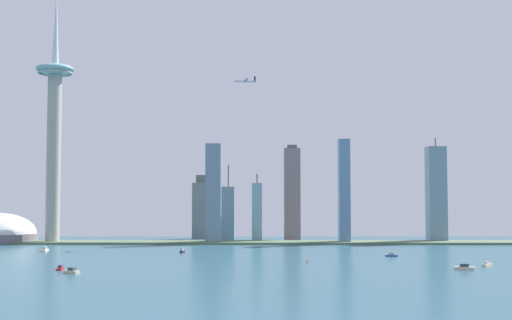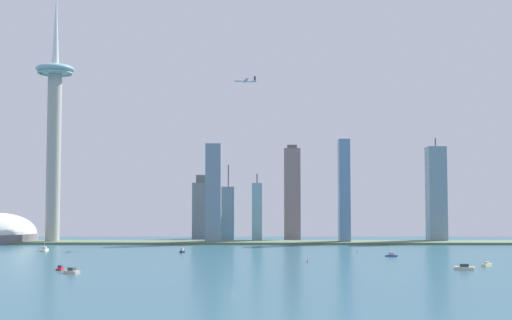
{
  "view_description": "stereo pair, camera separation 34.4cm",
  "coord_description": "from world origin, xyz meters",
  "px_view_note": "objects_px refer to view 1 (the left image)",
  "views": [
    {
      "loc": [
        16.36,
        -393.68,
        51.53
      ],
      "look_at": [
        8.68,
        435.46,
        101.75
      ],
      "focal_mm": 47.91,
      "sensor_mm": 36.0,
      "label": 1
    },
    {
      "loc": [
        16.71,
        -393.67,
        51.53
      ],
      "look_at": [
        8.68,
        435.46,
        101.75
      ],
      "focal_mm": 47.91,
      "sensor_mm": 36.0,
      "label": 2
    }
  ],
  "objects_px": {
    "boat_4": "(72,271)",
    "boat_5": "(60,268)",
    "skyscraper_0": "(436,194)",
    "skyscraper_4": "(202,209)",
    "channel_buoy_1": "(357,251)",
    "skyscraper_3": "(292,194)",
    "airplane": "(246,81)",
    "channel_buoy_2": "(310,250)",
    "skyscraper_2": "(228,213)",
    "skyscraper_6": "(344,191)",
    "channel_buoy_0": "(308,261)",
    "boat_1": "(465,268)",
    "boat_2": "(182,251)",
    "skyscraper_5": "(257,212)",
    "boat_6": "(391,255)",
    "skyscraper_1": "(214,194)",
    "boat_3": "(487,265)",
    "observation_tower": "(54,118)",
    "boat_0": "(44,250)"
  },
  "relations": [
    {
      "from": "skyscraper_4",
      "to": "skyscraper_5",
      "type": "xyz_separation_m",
      "value": [
        77.38,
        -67.94,
        -3.17
      ]
    },
    {
      "from": "skyscraper_2",
      "to": "skyscraper_3",
      "type": "relative_size",
      "value": 0.8
    },
    {
      "from": "skyscraper_4",
      "to": "channel_buoy_2",
      "type": "bearing_deg",
      "value": -59.43
    },
    {
      "from": "skyscraper_0",
      "to": "skyscraper_1",
      "type": "relative_size",
      "value": 1.08
    },
    {
      "from": "skyscraper_3",
      "to": "channel_buoy_2",
      "type": "relative_size",
      "value": 70.6
    },
    {
      "from": "boat_4",
      "to": "boat_5",
      "type": "relative_size",
      "value": 0.97
    },
    {
      "from": "skyscraper_1",
      "to": "boat_1",
      "type": "height_order",
      "value": "skyscraper_1"
    },
    {
      "from": "skyscraper_2",
      "to": "channel_buoy_0",
      "type": "relative_size",
      "value": 35.66
    },
    {
      "from": "skyscraper_2",
      "to": "boat_0",
      "type": "distance_m",
      "value": 274.83
    },
    {
      "from": "boat_1",
      "to": "boat_4",
      "type": "relative_size",
      "value": 1.18
    },
    {
      "from": "channel_buoy_1",
      "to": "boat_2",
      "type": "bearing_deg",
      "value": -176.98
    },
    {
      "from": "skyscraper_3",
      "to": "skyscraper_2",
      "type": "bearing_deg",
      "value": 165.44
    },
    {
      "from": "skyscraper_3",
      "to": "airplane",
      "type": "bearing_deg",
      "value": -126.46
    },
    {
      "from": "skyscraper_3",
      "to": "boat_3",
      "type": "relative_size",
      "value": 10.68
    },
    {
      "from": "observation_tower",
      "to": "skyscraper_6",
      "type": "distance_m",
      "value": 369.19
    },
    {
      "from": "skyscraper_3",
      "to": "boat_1",
      "type": "height_order",
      "value": "skyscraper_3"
    },
    {
      "from": "channel_buoy_0",
      "to": "skyscraper_6",
      "type": "bearing_deg",
      "value": 76.47
    },
    {
      "from": "boat_2",
      "to": "airplane",
      "type": "distance_m",
      "value": 238.0
    },
    {
      "from": "skyscraper_3",
      "to": "channel_buoy_2",
      "type": "height_order",
      "value": "skyscraper_3"
    },
    {
      "from": "skyscraper_6",
      "to": "boat_2",
      "type": "bearing_deg",
      "value": -139.86
    },
    {
      "from": "skyscraper_3",
      "to": "airplane",
      "type": "height_order",
      "value": "airplane"
    },
    {
      "from": "channel_buoy_1",
      "to": "skyscraper_4",
      "type": "bearing_deg",
      "value": 125.83
    },
    {
      "from": "skyscraper_3",
      "to": "boat_1",
      "type": "relative_size",
      "value": 8.03
    },
    {
      "from": "boat_2",
      "to": "airplane",
      "type": "height_order",
      "value": "airplane"
    },
    {
      "from": "skyscraper_2",
      "to": "airplane",
      "type": "distance_m",
      "value": 191.46
    },
    {
      "from": "skyscraper_4",
      "to": "skyscraper_5",
      "type": "bearing_deg",
      "value": -41.28
    },
    {
      "from": "boat_0",
      "to": "channel_buoy_1",
      "type": "xyz_separation_m",
      "value": [
        321.55,
        -11.21,
        -0.23
      ]
    },
    {
      "from": "boat_5",
      "to": "channel_buoy_0",
      "type": "height_order",
      "value": "boat_5"
    },
    {
      "from": "skyscraper_5",
      "to": "boat_0",
      "type": "bearing_deg",
      "value": -142.11
    },
    {
      "from": "skyscraper_0",
      "to": "boat_2",
      "type": "height_order",
      "value": "skyscraper_0"
    },
    {
      "from": "airplane",
      "to": "skyscraper_4",
      "type": "bearing_deg",
      "value": -73.54
    },
    {
      "from": "skyscraper_1",
      "to": "boat_3",
      "type": "height_order",
      "value": "skyscraper_1"
    },
    {
      "from": "skyscraper_0",
      "to": "channel_buoy_1",
      "type": "xyz_separation_m",
      "value": [
        -123.58,
        -167.3,
        -58.82
      ]
    },
    {
      "from": "skyscraper_0",
      "to": "skyscraper_6",
      "type": "xyz_separation_m",
      "value": [
        -119.07,
        -24.2,
        3.65
      ]
    },
    {
      "from": "skyscraper_5",
      "to": "boat_3",
      "type": "distance_m",
      "value": 380.88
    },
    {
      "from": "observation_tower",
      "to": "channel_buoy_1",
      "type": "distance_m",
      "value": 409.82
    },
    {
      "from": "channel_buoy_1",
      "to": "boat_1",
      "type": "bearing_deg",
      "value": -72.36
    },
    {
      "from": "skyscraper_5",
      "to": "boat_2",
      "type": "distance_m",
      "value": 207.57
    },
    {
      "from": "channel_buoy_0",
      "to": "skyscraper_2",
      "type": "bearing_deg",
      "value": 104.18
    },
    {
      "from": "skyscraper_3",
      "to": "boat_6",
      "type": "distance_m",
      "value": 268.28
    },
    {
      "from": "skyscraper_5",
      "to": "boat_6",
      "type": "xyz_separation_m",
      "value": [
        127.39,
        -235.95,
        -36.01
      ]
    },
    {
      "from": "channel_buoy_1",
      "to": "skyscraper_5",
      "type": "bearing_deg",
      "value": 119.51
    },
    {
      "from": "skyscraper_4",
      "to": "channel_buoy_1",
      "type": "xyz_separation_m",
      "value": [
        180.12,
        -249.45,
        -39.21
      ]
    },
    {
      "from": "channel_buoy_0",
      "to": "airplane",
      "type": "xyz_separation_m",
      "value": [
        -58.06,
        229.87,
        194.42
      ]
    },
    {
      "from": "channel_buoy_2",
      "to": "skyscraper_2",
      "type": "bearing_deg",
      "value": 116.23
    },
    {
      "from": "boat_5",
      "to": "boat_6",
      "type": "height_order",
      "value": "boat_6"
    },
    {
      "from": "boat_2",
      "to": "channel_buoy_2",
      "type": "relative_size",
      "value": 4.57
    },
    {
      "from": "skyscraper_0",
      "to": "boat_4",
      "type": "distance_m",
      "value": 519.57
    },
    {
      "from": "skyscraper_3",
      "to": "boat_0",
      "type": "height_order",
      "value": "skyscraper_3"
    },
    {
      "from": "skyscraper_0",
      "to": "skyscraper_4",
      "type": "height_order",
      "value": "skyscraper_0"
    }
  ]
}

